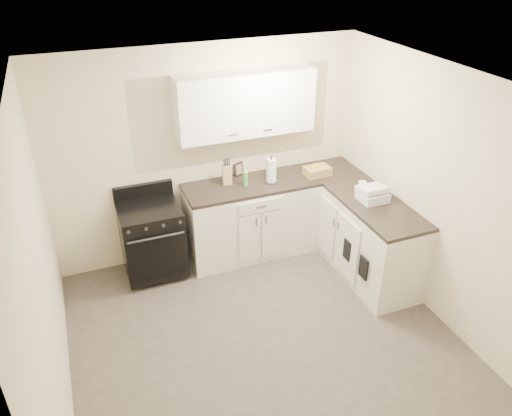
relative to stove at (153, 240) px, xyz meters
name	(u,v)px	position (x,y,z in m)	size (l,w,h in m)	color
floor	(265,341)	(0.77, -1.48, -0.46)	(3.60, 3.60, 0.00)	#473F38
ceiling	(268,88)	(0.77, -1.48, 2.04)	(3.60, 3.60, 0.00)	white
wall_back	(207,154)	(0.77, 0.32, 0.79)	(3.60, 3.60, 0.00)	beige
wall_right	(439,197)	(2.57, -1.48, 0.79)	(3.60, 3.60, 0.00)	beige
wall_left	(41,280)	(-1.03, -1.48, 0.79)	(3.60, 3.60, 0.00)	beige
wall_front	(389,393)	(0.77, -3.28, 0.79)	(3.60, 3.60, 0.00)	beige
base_cabinets_back	(251,220)	(1.19, 0.02, -0.01)	(1.55, 0.60, 0.90)	white
base_cabinets_right	(357,229)	(2.27, -0.63, -0.01)	(0.60, 1.90, 0.90)	white
countertop_back	(251,185)	(1.19, 0.02, 0.46)	(1.55, 0.60, 0.04)	black
countertop_right	(361,194)	(2.27, -0.63, 0.46)	(0.60, 1.90, 0.04)	black
upper_cabinets	(246,104)	(1.19, 0.18, 1.38)	(1.55, 0.30, 0.70)	white
stove	(153,240)	(0.00, 0.00, 0.00)	(0.66, 0.57, 0.80)	black
knife_block	(227,175)	(0.94, 0.12, 0.59)	(0.10, 0.09, 0.23)	tan
paper_towel	(271,171)	(1.43, -0.01, 0.62)	(0.12, 0.12, 0.28)	white
soap_bottle	(246,179)	(1.12, -0.01, 0.56)	(0.06, 0.06, 0.17)	green
picture_frame	(239,169)	(1.14, 0.28, 0.56)	(0.13, 0.02, 0.16)	black
wicker_basket	(317,171)	(2.01, -0.05, 0.53)	(0.30, 0.20, 0.10)	tan
countertop_grill	(373,196)	(2.28, -0.83, 0.53)	(0.29, 0.27, 0.10)	white
glass_jar	(362,188)	(2.24, -0.66, 0.56)	(0.09, 0.09, 0.15)	silver
oven_mitt_near	(363,268)	(1.95, -1.28, -0.03)	(0.02, 0.14, 0.25)	black
oven_mitt_far	(347,250)	(1.95, -0.95, -0.01)	(0.02, 0.14, 0.24)	black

